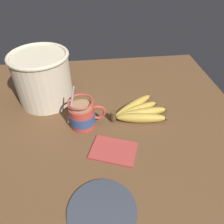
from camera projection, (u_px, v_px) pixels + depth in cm
name	position (u px, v px, depth cm)	size (l,w,h in cm)	color
table	(102.00, 133.00, 71.29)	(98.17, 98.17, 3.37)	brown
coffee_mug	(82.00, 115.00, 69.39)	(12.52, 8.26, 15.01)	#B23D33
banana_bunch	(138.00, 112.00, 74.56)	(20.43, 16.08, 4.01)	#4C381E
woven_basket	(43.00, 77.00, 76.52)	(20.30, 20.30, 18.43)	beige
napkin	(114.00, 151.00, 63.20)	(15.30, 13.09, 0.60)	#A33833
small_plate	(102.00, 210.00, 49.78)	(16.03, 16.03, 0.60)	#333842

